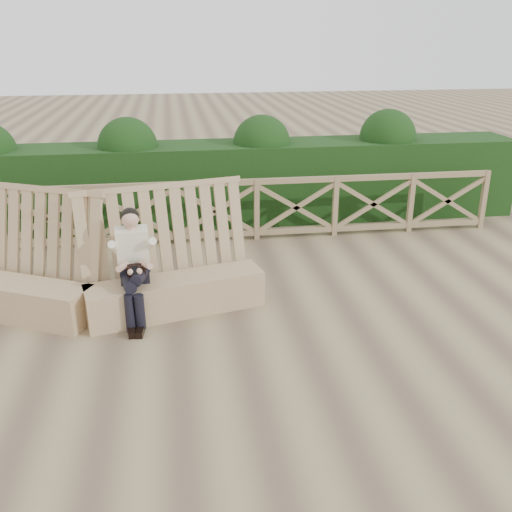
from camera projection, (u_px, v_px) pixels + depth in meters
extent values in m
plane|color=brown|center=(241.00, 338.00, 6.92)|extent=(60.00, 60.00, 0.00)
cube|color=#9C7959|center=(9.00, 297.00, 7.41)|extent=(2.29, 1.48, 0.49)
cube|color=#9C7959|center=(16.00, 249.00, 7.44)|extent=(2.27, 1.44, 1.60)
cube|color=#9C7959|center=(176.00, 295.00, 7.49)|extent=(2.36, 1.03, 0.49)
cube|color=#9C7959|center=(168.00, 247.00, 7.51)|extent=(2.35, 0.99, 1.60)
cube|color=black|center=(135.00, 273.00, 7.27)|extent=(0.38, 0.29, 0.22)
cube|color=beige|center=(132.00, 247.00, 7.19)|extent=(0.42, 0.32, 0.53)
sphere|color=tan|center=(130.00, 219.00, 7.00)|extent=(0.23, 0.23, 0.21)
sphere|color=black|center=(130.00, 217.00, 7.03)|extent=(0.25, 0.25, 0.23)
cylinder|color=black|center=(128.00, 282.00, 7.07)|extent=(0.19, 0.47, 0.15)
cylinder|color=black|center=(141.00, 275.00, 7.09)|extent=(0.19, 0.48, 0.17)
cylinder|color=black|center=(130.00, 314.00, 6.99)|extent=(0.13, 0.13, 0.49)
cylinder|color=black|center=(140.00, 313.00, 6.99)|extent=(0.13, 0.13, 0.49)
cube|color=black|center=(132.00, 332.00, 6.98)|extent=(0.11, 0.25, 0.08)
cube|color=black|center=(140.00, 332.00, 6.98)|extent=(0.11, 0.25, 0.08)
cube|color=black|center=(136.00, 271.00, 7.07)|extent=(0.24, 0.15, 0.15)
cube|color=black|center=(135.00, 272.00, 6.90)|extent=(0.08, 0.09, 0.12)
cube|color=#856D4D|center=(215.00, 183.00, 9.75)|extent=(10.10, 0.07, 0.10)
cube|color=#856D4D|center=(217.00, 234.00, 10.10)|extent=(10.10, 0.07, 0.10)
cube|color=black|center=(210.00, 183.00, 10.97)|extent=(12.00, 1.20, 1.50)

